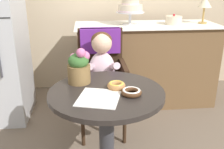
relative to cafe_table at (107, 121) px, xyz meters
The scene contains 11 objects.
cafe_table is the anchor object (origin of this frame).
wicker_chair 0.76m from the cafe_table, 89.08° to the left, with size 0.42×0.45×0.95m.
seated_child 0.62m from the cafe_table, 88.83° to the left, with size 0.27×0.32×0.73m.
paper_napkin 0.24m from the cafe_table, 117.68° to the right, with size 0.23×0.26×0.00m, color white.
donut_front 0.28m from the cafe_table, 26.25° to the right, with size 0.12×0.12×0.03m.
donut_mid 0.24m from the cafe_table, 25.09° to the left, with size 0.12×0.12×0.04m.
flower_vase 0.39m from the cafe_table, 136.66° to the left, with size 0.15×0.15×0.24m.
display_counter 1.41m from the cafe_table, 67.07° to the left, with size 1.56×0.62×0.90m.
tiered_cake_stand 1.47m from the cafe_table, 74.58° to the left, with size 0.30×0.30×0.33m.
round_layer_cake 1.59m from the cafe_table, 57.02° to the left, with size 0.17×0.17×0.11m.
table_lamp 1.86m from the cafe_table, 48.17° to the left, with size 0.15×0.15×0.28m.
Camera 1 is at (-0.11, -1.45, 1.37)m, focal length 41.48 mm.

